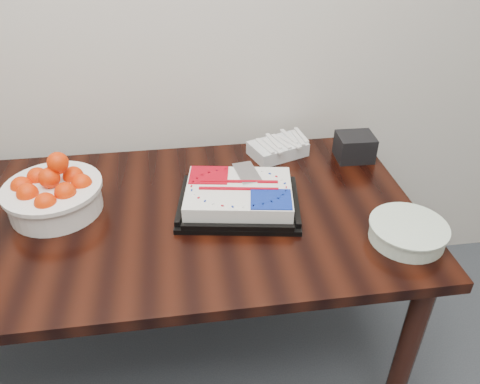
{
  "coord_description": "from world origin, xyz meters",
  "views": [
    {
      "loc": [
        0.12,
        0.72,
        1.7
      ],
      "look_at": [
        0.3,
        1.97,
        0.83
      ],
      "focal_mm": 35.0,
      "sensor_mm": 36.0,
      "label": 1
    }
  ],
  "objects": [
    {
      "name": "table",
      "position": [
        0.0,
        2.0,
        0.66
      ],
      "size": [
        1.8,
        0.9,
        0.75
      ],
      "color": "black",
      "rests_on": "ground"
    },
    {
      "name": "cake_tray",
      "position": [
        0.3,
        2.01,
        0.79
      ],
      "size": [
        0.45,
        0.38,
        0.08
      ],
      "color": "black",
      "rests_on": "table"
    },
    {
      "name": "tangerine_bowl",
      "position": [
        -0.31,
        2.07,
        0.84
      ],
      "size": [
        0.32,
        0.32,
        0.2
      ],
      "color": "white",
      "rests_on": "table"
    },
    {
      "name": "plate_stack",
      "position": [
        0.79,
        1.76,
        0.78
      ],
      "size": [
        0.24,
        0.24,
        0.06
      ],
      "color": "white",
      "rests_on": "table"
    },
    {
      "name": "fork_bag",
      "position": [
        0.5,
        2.34,
        0.78
      ],
      "size": [
        0.25,
        0.2,
        0.06
      ],
      "color": "silver",
      "rests_on": "table"
    },
    {
      "name": "napkin_box",
      "position": [
        0.8,
        2.27,
        0.8
      ],
      "size": [
        0.15,
        0.13,
        0.1
      ],
      "primitive_type": "cube",
      "rotation": [
        0.0,
        0.0,
        -0.04
      ],
      "color": "black",
      "rests_on": "table"
    }
  ]
}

